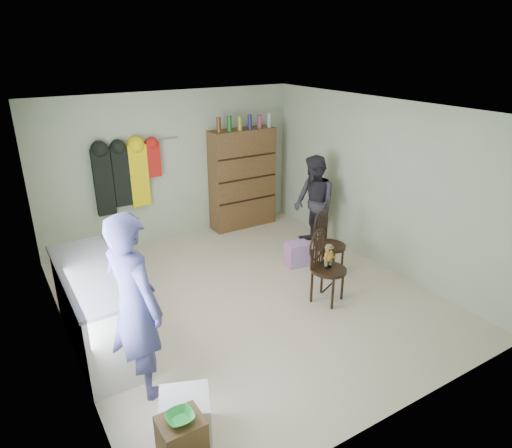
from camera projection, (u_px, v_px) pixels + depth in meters
ground_plane at (248, 297)px, 6.18m from camera, size 5.00×5.00×0.00m
room_walls at (227, 176)px, 6.01m from camera, size 5.00×5.00×5.00m
counter at (97, 308)px, 5.06m from camera, size 0.64×1.86×0.94m
stool at (182, 444)px, 3.63m from camera, size 0.35×0.30×0.50m
bowl at (180, 417)px, 3.53m from camera, size 0.22×0.22×0.05m
plastic_tub at (185, 416)px, 3.96m from camera, size 0.55×0.54×0.41m
chair_front at (325, 262)px, 5.93m from camera, size 0.58×0.58×0.99m
chair_far at (327, 241)px, 6.66m from camera, size 0.56×0.56×0.96m
striped_bag at (297, 254)px, 7.01m from camera, size 0.39×0.33×0.36m
person_left at (134, 306)px, 4.24m from camera, size 0.66×0.80×1.88m
person_right at (314, 203)px, 7.39m from camera, size 0.72×0.85×1.56m
dresser at (242, 178)px, 8.26m from camera, size 1.20×0.39×2.06m
coat_rack at (126, 176)px, 7.19m from camera, size 1.42×0.12×1.09m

